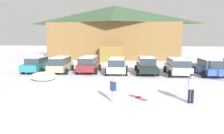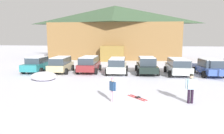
{
  "view_description": "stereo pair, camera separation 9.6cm",
  "coord_description": "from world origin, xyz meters",
  "views": [
    {
      "loc": [
        0.78,
        -8.13,
        3.64
      ],
      "look_at": [
        -1.28,
        8.29,
        1.2
      ],
      "focal_mm": 32.0,
      "sensor_mm": 36.0,
      "label": 1
    },
    {
      "loc": [
        0.88,
        -8.12,
        3.64
      ],
      "look_at": [
        -1.28,
        8.29,
        1.2
      ],
      "focal_mm": 32.0,
      "sensor_mm": 36.0,
      "label": 2
    }
  ],
  "objects": [
    {
      "name": "parked_black_sedan",
      "position": [
        1.76,
        12.39,
        0.86
      ],
      "size": [
        2.4,
        4.76,
        1.72
      ],
      "color": "black",
      "rests_on": "ground"
    },
    {
      "name": "skier_teen_in_navy_coat",
      "position": [
        -0.51,
        2.73,
        0.79
      ],
      "size": [
        0.4,
        0.39,
        1.41
      ],
      "color": "#ECB7C9",
      "rests_on": "ground"
    },
    {
      "name": "pair_of_skis",
      "position": [
        0.88,
        3.74,
        0.02
      ],
      "size": [
        1.22,
        1.28,
        0.08
      ],
      "color": "red",
      "rests_on": "ground"
    },
    {
      "name": "skier_adult_in_blue_parka",
      "position": [
        3.82,
        3.13,
        0.94
      ],
      "size": [
        0.62,
        0.29,
        1.67
      ],
      "color": "black",
      "rests_on": "ground"
    },
    {
      "name": "plowed_snow_pile",
      "position": [
        -7.11,
        7.74,
        0.38
      ],
      "size": [
        2.17,
        1.74,
        0.75
      ],
      "primitive_type": "ellipsoid",
      "color": "white",
      "rests_on": "ground"
    },
    {
      "name": "parked_beige_suv",
      "position": [
        -7.17,
        11.79,
        0.89
      ],
      "size": [
        2.29,
        4.14,
        1.66
      ],
      "color": "tan",
      "rests_on": "ground"
    },
    {
      "name": "ground",
      "position": [
        0.0,
        0.0,
        0.0
      ],
      "size": [
        160.0,
        160.0,
        0.0
      ],
      "primitive_type": "plane",
      "color": "silver"
    },
    {
      "name": "parked_blue_hatchback",
      "position": [
        7.73,
        12.05,
        0.82
      ],
      "size": [
        2.35,
        4.52,
        1.62
      ],
      "color": "#35509C",
      "rests_on": "ground"
    },
    {
      "name": "parked_maroon_van",
      "position": [
        -4.26,
        12.35,
        0.9
      ],
      "size": [
        2.26,
        4.27,
        1.68
      ],
      "color": "maroon",
      "rests_on": "ground"
    },
    {
      "name": "parked_white_suv",
      "position": [
        -1.2,
        11.97,
        0.87
      ],
      "size": [
        2.26,
        4.32,
        1.6
      ],
      "color": "white",
      "rests_on": "ground"
    },
    {
      "name": "ski_lodge",
      "position": [
        -3.29,
        27.73,
        4.67
      ],
      "size": [
        22.49,
        11.28,
        9.2
      ],
      "color": "brown",
      "rests_on": "ground"
    },
    {
      "name": "parked_silver_wagon",
      "position": [
        4.79,
        12.01,
        0.88
      ],
      "size": [
        2.28,
        4.53,
        1.62
      ],
      "color": "#B4BBBB",
      "rests_on": "ground"
    },
    {
      "name": "parked_teal_hatchback",
      "position": [
        -9.8,
        11.94,
        0.83
      ],
      "size": [
        2.28,
        4.73,
        1.64
      ],
      "color": "teal",
      "rests_on": "ground"
    }
  ]
}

